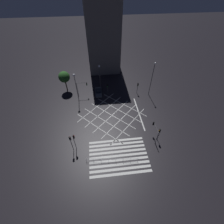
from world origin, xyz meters
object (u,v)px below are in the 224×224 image
Objects in this scene: traffic_light_median_north at (107,87)px; street_lamp_west at (153,75)px; traffic_light_se_main at (159,132)px; traffic_light_nw_main at (82,86)px; street_lamp_east at (99,71)px; traffic_light_ne_cross at (138,86)px; traffic_light_sw_main at (74,139)px; traffic_light_se_cross at (155,129)px; street_tree_near at (64,77)px; waiting_car at (99,92)px; street_lamp_far at (75,81)px; traffic_light_sw_cross at (71,141)px.

traffic_light_median_north is 12.45m from street_lamp_west.
traffic_light_nw_main is (-15.90, 17.31, 0.58)m from traffic_light_se_main.
traffic_light_ne_cross is at bearing -19.17° from street_lamp_east.
traffic_light_median_north is at bearing 65.11° from traffic_light_sw_main.
traffic_light_se_cross is 28.05m from street_tree_near.
traffic_light_ne_cross is 0.79× the size of waiting_car.
street_lamp_east is at bearing 27.95° from traffic_light_se_cross.
traffic_light_nw_main is 0.71× the size of street_tree_near.
traffic_light_sw_main reaches higher than waiting_car.
traffic_light_nw_main is at bearing 86.28° from traffic_light_sw_main.
street_lamp_east reaches higher than street_tree_near.
street_tree_near is (-11.77, 3.21, 1.98)m from traffic_light_median_north.
traffic_light_se_cross is (-0.18, -15.68, 0.29)m from traffic_light_ne_cross.
traffic_light_se_cross reaches higher than traffic_light_median_north.
traffic_light_se_main is 23.10m from street_lamp_east.
traffic_light_median_north is at bearing -58.87° from street_lamp_east.
street_lamp_west is at bearing -99.82° from traffic_light_se_main.
traffic_light_median_north is at bearing 13.26° from street_lamp_far.
traffic_light_se_cross reaches higher than waiting_car.
traffic_light_median_north is 0.81× the size of traffic_light_nw_main.
traffic_light_sw_main reaches higher than traffic_light_nw_main.
waiting_car is at bearing -56.11° from traffic_light_se_main.
traffic_light_se_main is 23.51m from traffic_light_nw_main.
street_lamp_east is (-10.93, 20.12, 3.05)m from traffic_light_se_main.
traffic_light_sw_main is at bearing -24.89° from traffic_light_median_north.
traffic_light_median_north is 4.79m from street_lamp_east.
traffic_light_sw_cross is 17.66m from traffic_light_se_main.
street_lamp_east is at bearing -61.48° from traffic_light_se_main.
street_lamp_east is 0.91× the size of street_lamp_far.
traffic_light_sw_cross is 15.89m from street_lamp_far.
street_lamp_west reaches higher than traffic_light_se_cross.
traffic_light_sw_main is 20.79m from street_tree_near.
traffic_light_se_main is at bearing -99.82° from street_lamp_west.
street_lamp_east is at bearing 38.53° from street_lamp_far.
traffic_light_se_cross is at bearing -47.32° from traffic_light_nw_main.
traffic_light_sw_main is 1.29× the size of traffic_light_ne_cross.
street_lamp_west reaches higher than street_lamp_far.
street_lamp_far is at bearing -68.18° from waiting_car.
traffic_light_sw_cross is 1.05× the size of traffic_light_nw_main.
street_lamp_west is at bearing -11.43° from street_tree_near.
traffic_light_sw_main is at bearing -93.72° from traffic_light_nw_main.
street_lamp_east is at bearing -18.03° from traffic_light_sw_cross.
street_lamp_west reaches higher than traffic_light_se_main.
street_lamp_east reaches higher than traffic_light_ne_cross.
traffic_light_sw_cross reaches higher than waiting_car.
street_tree_near reaches higher than waiting_car.
street_lamp_east is at bearing -0.70° from street_tree_near.
traffic_light_ne_cross is at bearing 86.42° from traffic_light_median_north.
traffic_light_sw_cross is 0.60× the size of street_lamp_east.
traffic_light_se_main is 0.37× the size of street_lamp_west.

